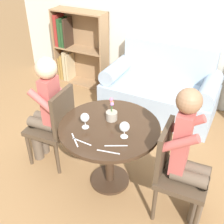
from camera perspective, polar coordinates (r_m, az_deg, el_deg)
ground_plane at (r=3.00m, az=-0.45°, el=-13.72°), size 16.00×16.00×0.00m
back_wall at (r=3.96m, az=13.39°, el=20.17°), size 5.20×0.05×2.70m
round_table at (r=2.62m, az=-0.50°, el=-5.33°), size 0.92×0.92×0.70m
couch at (r=3.94m, az=9.78°, el=4.23°), size 1.50×0.80×0.92m
bookshelf_left at (r=4.67m, az=-7.42°, el=12.76°), size 0.88×0.28×1.18m
chair_left at (r=2.97m, az=-11.49°, el=-2.40°), size 0.45×0.45×0.90m
chair_right at (r=2.47m, az=12.75°, el=-11.31°), size 0.44×0.44×0.90m
person_left at (r=2.92m, az=-13.34°, el=0.60°), size 0.43×0.36×1.23m
person_right at (r=2.35m, az=15.40°, el=-8.88°), size 0.43×0.35×1.27m
wine_glass_left at (r=2.47m, az=-5.54°, el=-1.22°), size 0.08×0.08×0.15m
wine_glass_right at (r=2.35m, az=2.55°, el=-3.11°), size 0.09×0.09×0.15m
flower_vase at (r=2.58m, az=-0.08°, el=-0.40°), size 0.11×0.11×0.23m
knife_left_setting at (r=2.39m, az=-7.57°, el=-5.65°), size 0.15×0.13×0.00m
fork_left_setting at (r=2.37m, az=-6.17°, el=-6.01°), size 0.19×0.02×0.00m
knife_right_setting at (r=2.26m, az=-0.76°, el=-8.11°), size 0.19×0.05×0.00m
fork_right_setting at (r=2.31m, az=0.82°, el=-6.86°), size 0.17×0.10×0.00m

